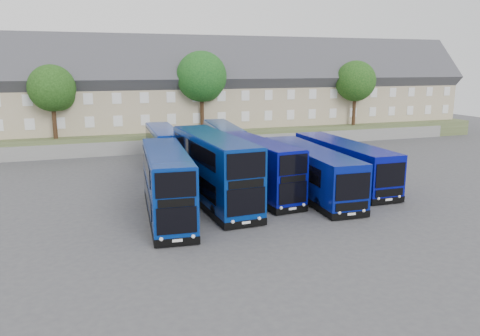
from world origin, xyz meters
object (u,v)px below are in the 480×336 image
Objects in this scene: dd_front_left at (167,185)px; tree_far at (365,78)px; dd_front_mid at (214,170)px; tree_east at (356,83)px; tree_west at (53,90)px; tree_mid at (203,78)px; coach_east_a at (310,172)px.

dd_front_left is 1.26× the size of tree_far.
dd_front_mid is 33.43m from tree_east.
dd_front_mid is 1.40× the size of tree_far.
tree_west is 42.58m from tree_far.
tree_east is 0.94× the size of tree_far.
tree_mid is (8.66, 24.33, 5.96)m from dd_front_left.
tree_far is (34.66, 30.83, 5.62)m from dd_front_left.
dd_front_mid is (3.69, 2.18, 0.24)m from dd_front_left.
dd_front_mid is 7.43m from coach_east_a.
tree_east is (24.97, 21.64, 5.04)m from dd_front_mid.
coach_east_a is at bearing -129.24° from tree_far.
dd_front_mid is 42.53m from tree_far.
tree_far is at bearing 49.40° from tree_east.
tree_west is at bearing 132.88° from coach_east_a.
tree_west is 0.88× the size of tree_far.
tree_mid is at bearing -165.96° from tree_far.
tree_west is (-11.03, 21.64, 4.70)m from dd_front_mid.
dd_front_mid is 24.74m from tree_west.
coach_east_a is 1.49× the size of tree_far.
tree_east is 9.23m from tree_far.
dd_front_mid is 1.49× the size of tree_east.
tree_west reaches higher than dd_front_mid.
tree_far is at bearing 14.04° from tree_mid.
dd_front_left is at bearing -167.20° from coach_east_a.
tree_west is at bearing -180.00° from tree_east.
dd_front_left reaches higher than coach_east_a.
tree_east reaches higher than dd_front_left.
coach_east_a is at bearing -49.86° from tree_west.
tree_west is at bearing 114.17° from dd_front_mid.
dd_front_mid is 23.40m from tree_mid.
tree_mid is 26.80m from tree_far.
dd_front_left is 1.34× the size of tree_east.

